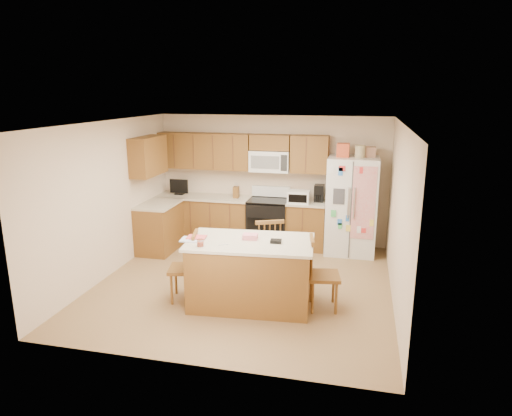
% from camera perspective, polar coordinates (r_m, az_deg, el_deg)
% --- Properties ---
extents(ground, '(4.50, 4.50, 0.00)m').
position_cam_1_polar(ground, '(7.28, -1.56, -9.47)').
color(ground, olive).
rests_on(ground, ground).
extents(room_shell, '(4.60, 4.60, 2.52)m').
position_cam_1_polar(room_shell, '(6.82, -1.64, 1.65)').
color(room_shell, beige).
rests_on(room_shell, ground).
extents(cabinetry, '(3.36, 1.56, 2.15)m').
position_cam_1_polar(cabinetry, '(8.89, -4.83, 1.15)').
color(cabinetry, brown).
rests_on(cabinetry, ground).
extents(stove, '(0.76, 0.65, 1.13)m').
position_cam_1_polar(stove, '(8.89, 1.56, -1.73)').
color(stove, black).
rests_on(stove, ground).
extents(refrigerator, '(0.90, 0.79, 2.04)m').
position_cam_1_polar(refrigerator, '(8.56, 11.85, 0.41)').
color(refrigerator, white).
rests_on(refrigerator, ground).
extents(island, '(1.86, 1.14, 1.04)m').
position_cam_1_polar(island, '(6.46, -0.70, -8.07)').
color(island, brown).
rests_on(island, ground).
extents(windsor_chair_left, '(0.50, 0.52, 1.01)m').
position_cam_1_polar(windsor_chair_left, '(6.69, -8.78, -7.43)').
color(windsor_chair_left, brown).
rests_on(windsor_chair_left, ground).
extents(windsor_chair_back, '(0.59, 0.58, 1.07)m').
position_cam_1_polar(windsor_chair_back, '(7.15, 1.45, -5.55)').
color(windsor_chair_back, brown).
rests_on(windsor_chair_back, ground).
extents(windsor_chair_right, '(0.49, 0.51, 1.03)m').
position_cam_1_polar(windsor_chair_right, '(6.41, 8.24, -8.31)').
color(windsor_chair_right, brown).
rests_on(windsor_chair_right, ground).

